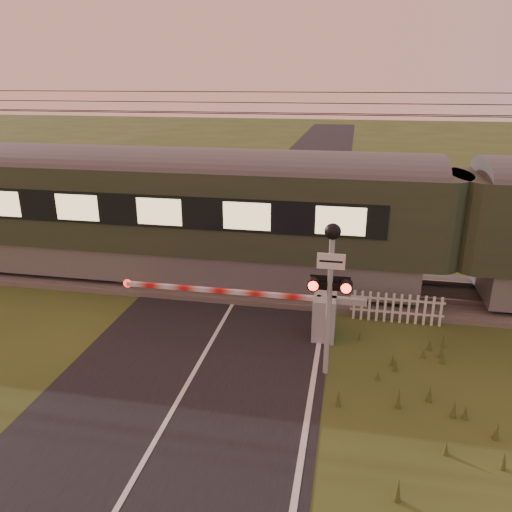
% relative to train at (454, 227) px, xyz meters
% --- Properties ---
extents(ground, '(160.00, 160.00, 0.00)m').
position_rel_train_xyz_m(ground, '(-6.37, -6.50, -2.33)').
color(ground, '#32441A').
rests_on(ground, ground).
extents(road, '(6.00, 140.00, 0.03)m').
position_rel_train_xyz_m(road, '(-6.35, -6.73, -2.32)').
color(road, black).
rests_on(road, ground).
extents(track_bed, '(140.00, 3.40, 0.39)m').
position_rel_train_xyz_m(track_bed, '(-6.37, 0.00, -2.27)').
color(track_bed, '#47423D').
rests_on(track_bed, ground).
extents(overhead_wires, '(120.00, 0.62, 0.62)m').
position_rel_train_xyz_m(overhead_wires, '(-6.37, 0.00, 3.39)').
color(overhead_wires, black).
rests_on(overhead_wires, ground).
extents(train, '(43.95, 3.03, 4.10)m').
position_rel_train_xyz_m(train, '(0.00, 0.00, 0.00)').
color(train, slate).
rests_on(train, ground).
extents(boom_gate, '(6.66, 0.90, 1.19)m').
position_rel_train_xyz_m(boom_gate, '(-3.81, -3.09, -1.68)').
color(boom_gate, gray).
rests_on(boom_gate, ground).
extents(crossing_signal, '(0.92, 0.37, 3.61)m').
position_rel_train_xyz_m(crossing_signal, '(-3.37, -4.86, 0.15)').
color(crossing_signal, gray).
rests_on(crossing_signal, ground).
extents(picket_fence, '(2.55, 0.07, 0.87)m').
position_rel_train_xyz_m(picket_fence, '(-1.60, -1.89, -1.89)').
color(picket_fence, silver).
rests_on(picket_fence, ground).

